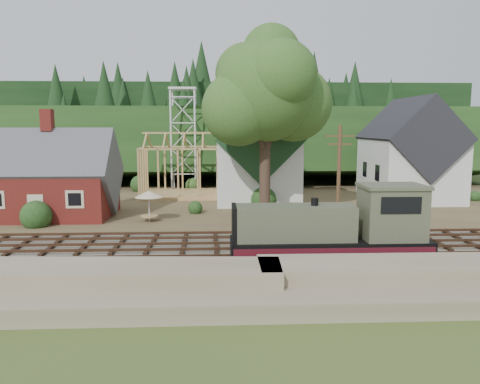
{
  "coord_description": "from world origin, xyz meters",
  "views": [
    {
      "loc": [
        -1.91,
        -28.75,
        7.89
      ],
      "look_at": [
        -0.27,
        6.0,
        3.0
      ],
      "focal_mm": 35.0,
      "sensor_mm": 36.0,
      "label": 1
    }
  ],
  "objects_px": {
    "locomotive": "(338,231)",
    "patio_set": "(149,195)",
    "car_red": "(418,194)",
    "car_blue": "(94,206)"
  },
  "relations": [
    {
      "from": "car_red",
      "to": "patio_set",
      "type": "height_order",
      "value": "patio_set"
    },
    {
      "from": "locomotive",
      "to": "patio_set",
      "type": "xyz_separation_m",
      "value": [
        -12.34,
        11.55,
        0.41
      ]
    },
    {
      "from": "car_blue",
      "to": "patio_set",
      "type": "distance_m",
      "value": 7.03
    },
    {
      "from": "locomotive",
      "to": "patio_set",
      "type": "relative_size",
      "value": 4.48
    },
    {
      "from": "car_red",
      "to": "patio_set",
      "type": "distance_m",
      "value": 28.65
    },
    {
      "from": "car_red",
      "to": "patio_set",
      "type": "relative_size",
      "value": 1.54
    },
    {
      "from": "locomotive",
      "to": "car_red",
      "type": "height_order",
      "value": "locomotive"
    },
    {
      "from": "locomotive",
      "to": "car_blue",
      "type": "bearing_deg",
      "value": 138.59
    },
    {
      "from": "locomotive",
      "to": "patio_set",
      "type": "height_order",
      "value": "locomotive"
    },
    {
      "from": "locomotive",
      "to": "car_blue",
      "type": "height_order",
      "value": "locomotive"
    }
  ]
}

